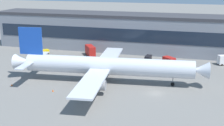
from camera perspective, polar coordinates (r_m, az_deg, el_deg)
The scene contains 9 objects.
ground_plane at distance 84.49m, azimuth 8.14°, elevation -5.63°, with size 600.00×600.00×0.00m, color slate.
terminal_building at distance 128.53m, azimuth 11.25°, elevation 5.32°, with size 156.59×16.61×15.78m.
airliner at distance 90.58m, azimuth -1.26°, elevation -0.53°, with size 59.03×50.79×16.15m.
catering_truck at distance 122.34m, azimuth -4.08°, elevation 2.37°, with size 6.20×7.42×4.15m.
pushback_tractor at distance 115.95m, azimuth 10.71°, elevation 0.74°, with size 5.28×5.18×1.75m.
baggage_tug at distance 128.33m, azimuth -12.63°, elevation 2.10°, with size 3.83×4.05×1.85m.
follow_me_car at distance 116.66m, azimuth 6.79°, elevation 1.02°, with size 2.28×4.53×1.85m.
traffic_cone_0 at distance 93.84m, azimuth -18.33°, elevation -3.90°, with size 0.47×0.47×0.59m, color #F2590C.
traffic_cone_1 at distance 86.30m, azimuth -11.06°, elevation -5.10°, with size 0.47×0.47×0.58m, color #F2590C.
Camera 1 is at (9.73, -78.13, 30.66)m, focal length 48.63 mm.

